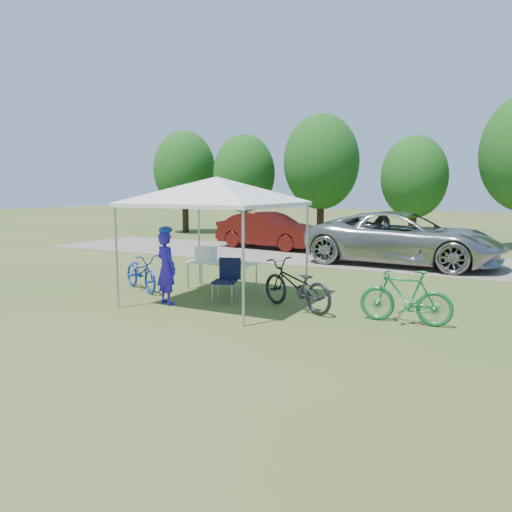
{
  "coord_description": "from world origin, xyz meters",
  "views": [
    {
      "loc": [
        5.81,
        -9.14,
        2.47
      ],
      "look_at": [
        -0.1,
        2.0,
        0.77
      ],
      "focal_mm": 35.0,
      "sensor_mm": 36.0,
      "label": 1
    }
  ],
  "objects_px": {
    "bike_blue": "(141,272)",
    "bike_dark": "(296,285)",
    "cyclist": "(166,268)",
    "sedan": "(269,230)",
    "folding_table": "(222,264)",
    "bike_green": "(406,297)",
    "minivan": "(403,238)",
    "cooler": "(206,254)",
    "folding_chair": "(227,276)"
  },
  "relations": [
    {
      "from": "cyclist",
      "to": "bike_blue",
      "type": "xyz_separation_m",
      "value": [
        -1.48,
        0.89,
        -0.33
      ]
    },
    {
      "from": "bike_blue",
      "to": "bike_green",
      "type": "distance_m",
      "value": 6.34
    },
    {
      "from": "cooler",
      "to": "bike_dark",
      "type": "height_order",
      "value": "cooler"
    },
    {
      "from": "bike_green",
      "to": "sedan",
      "type": "relative_size",
      "value": 0.37
    },
    {
      "from": "bike_green",
      "to": "sedan",
      "type": "height_order",
      "value": "sedan"
    },
    {
      "from": "cooler",
      "to": "bike_green",
      "type": "distance_m",
      "value": 5.2
    },
    {
      "from": "cooler",
      "to": "bike_blue",
      "type": "bearing_deg",
      "value": -142.55
    },
    {
      "from": "cyclist",
      "to": "sedan",
      "type": "relative_size",
      "value": 0.35
    },
    {
      "from": "cooler",
      "to": "minivan",
      "type": "xyz_separation_m",
      "value": [
        3.53,
        6.19,
        0.01
      ]
    },
    {
      "from": "bike_dark",
      "to": "minivan",
      "type": "relative_size",
      "value": 0.31
    },
    {
      "from": "cyclist",
      "to": "bike_green",
      "type": "xyz_separation_m",
      "value": [
        4.86,
        0.8,
        -0.28
      ]
    },
    {
      "from": "folding_table",
      "to": "bike_green",
      "type": "xyz_separation_m",
      "value": [
        4.62,
        -1.06,
        -0.15
      ]
    },
    {
      "from": "folding_table",
      "to": "bike_green",
      "type": "relative_size",
      "value": 1.01
    },
    {
      "from": "folding_chair",
      "to": "minivan",
      "type": "distance_m",
      "value": 7.57
    },
    {
      "from": "bike_green",
      "to": "sedan",
      "type": "xyz_separation_m",
      "value": [
        -7.39,
        9.21,
        0.26
      ]
    },
    {
      "from": "folding_table",
      "to": "sedan",
      "type": "relative_size",
      "value": 0.38
    },
    {
      "from": "folding_table",
      "to": "folding_chair",
      "type": "height_order",
      "value": "folding_chair"
    },
    {
      "from": "cyclist",
      "to": "minivan",
      "type": "distance_m",
      "value": 8.7
    },
    {
      "from": "cyclist",
      "to": "sedan",
      "type": "distance_m",
      "value": 10.33
    },
    {
      "from": "folding_table",
      "to": "cooler",
      "type": "bearing_deg",
      "value": 180.0
    },
    {
      "from": "bike_dark",
      "to": "bike_green",
      "type": "bearing_deg",
      "value": 111.94
    },
    {
      "from": "cooler",
      "to": "sedan",
      "type": "relative_size",
      "value": 0.11
    },
    {
      "from": "sedan",
      "to": "bike_green",
      "type": "bearing_deg",
      "value": -133.69
    },
    {
      "from": "cyclist",
      "to": "sedan",
      "type": "xyz_separation_m",
      "value": [
        -2.53,
        10.01,
        -0.02
      ]
    },
    {
      "from": "folding_table",
      "to": "folding_chair",
      "type": "bearing_deg",
      "value": -52.76
    },
    {
      "from": "minivan",
      "to": "sedan",
      "type": "xyz_separation_m",
      "value": [
        -5.84,
        1.97,
        -0.12
      ]
    },
    {
      "from": "folding_table",
      "to": "bike_green",
      "type": "height_order",
      "value": "bike_green"
    },
    {
      "from": "cooler",
      "to": "cyclist",
      "type": "xyz_separation_m",
      "value": [
        0.22,
        -1.86,
        -0.09
      ]
    },
    {
      "from": "bike_blue",
      "to": "sedan",
      "type": "height_order",
      "value": "sedan"
    },
    {
      "from": "bike_green",
      "to": "minivan",
      "type": "xyz_separation_m",
      "value": [
        -1.55,
        7.25,
        0.38
      ]
    },
    {
      "from": "bike_dark",
      "to": "sedan",
      "type": "xyz_separation_m",
      "value": [
        -5.17,
        9.16,
        0.25
      ]
    },
    {
      "from": "folding_chair",
      "to": "cooler",
      "type": "height_order",
      "value": "cooler"
    },
    {
      "from": "bike_dark",
      "to": "sedan",
      "type": "distance_m",
      "value": 10.52
    },
    {
      "from": "folding_chair",
      "to": "bike_blue",
      "type": "relative_size",
      "value": 0.55
    },
    {
      "from": "minivan",
      "to": "folding_chair",
      "type": "bearing_deg",
      "value": 165.27
    },
    {
      "from": "bike_dark",
      "to": "sedan",
      "type": "height_order",
      "value": "sedan"
    },
    {
      "from": "cyclist",
      "to": "bike_blue",
      "type": "height_order",
      "value": "cyclist"
    },
    {
      "from": "cooler",
      "to": "bike_dark",
      "type": "relative_size",
      "value": 0.25
    },
    {
      "from": "minivan",
      "to": "folding_table",
      "type": "bearing_deg",
      "value": 156.63
    },
    {
      "from": "folding_chair",
      "to": "cooler",
      "type": "xyz_separation_m",
      "value": [
        -1.22,
        1.01,
        0.31
      ]
    },
    {
      "from": "bike_green",
      "to": "folding_chair",
      "type": "bearing_deg",
      "value": -92.09
    },
    {
      "from": "folding_table",
      "to": "minivan",
      "type": "bearing_deg",
      "value": 63.62
    },
    {
      "from": "bike_blue",
      "to": "bike_dark",
      "type": "height_order",
      "value": "bike_dark"
    },
    {
      "from": "sedan",
      "to": "cyclist",
      "type": "bearing_deg",
      "value": -158.25
    },
    {
      "from": "sedan",
      "to": "minivan",
      "type": "bearing_deg",
      "value": -101.02
    },
    {
      "from": "folding_table",
      "to": "bike_dark",
      "type": "bearing_deg",
      "value": -22.63
    },
    {
      "from": "minivan",
      "to": "bike_green",
      "type": "bearing_deg",
      "value": -164.91
    },
    {
      "from": "minivan",
      "to": "sedan",
      "type": "bearing_deg",
      "value": 74.41
    },
    {
      "from": "folding_chair",
      "to": "cooler",
      "type": "bearing_deg",
      "value": 123.46
    },
    {
      "from": "bike_blue",
      "to": "bike_green",
      "type": "relative_size",
      "value": 1.03
    }
  ]
}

